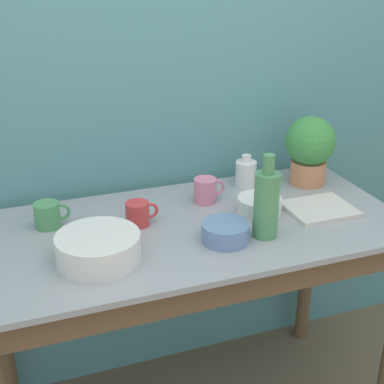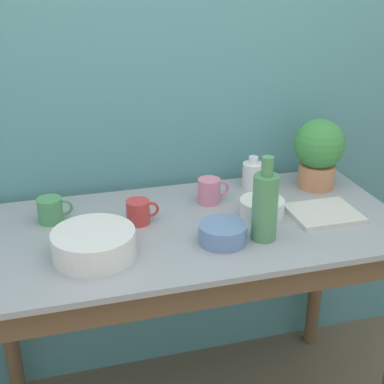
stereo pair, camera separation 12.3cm
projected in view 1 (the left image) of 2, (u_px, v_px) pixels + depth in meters
name	position (u px, v px, depth m)	size (l,w,h in m)	color
wall_back	(156.00, 99.00, 2.00)	(6.00, 0.05, 2.40)	teal
counter_table	(195.00, 271.00, 1.84)	(1.43, 0.69, 0.87)	brown
potted_plant	(310.00, 147.00, 2.06)	(0.19, 0.19, 0.27)	tan
bowl_wash_large	(98.00, 248.00, 1.57)	(0.25, 0.25, 0.08)	silver
bottle_tall	(266.00, 203.00, 1.68)	(0.08, 0.08, 0.28)	#4C8C59
bottle_short	(246.00, 173.00, 2.08)	(0.08, 0.08, 0.13)	white
mug_green	(48.00, 215.00, 1.76)	(0.12, 0.08, 0.08)	#4C935B
mug_red	(138.00, 214.00, 1.78)	(0.11, 0.08, 0.08)	#C63838
mug_pink	(206.00, 190.00, 1.94)	(0.12, 0.08, 0.09)	pink
bowl_small_enamel_white	(260.00, 205.00, 1.86)	(0.15, 0.15, 0.06)	silver
bowl_small_blue	(225.00, 232.00, 1.68)	(0.15, 0.15, 0.06)	#6684B2
tray_board	(319.00, 209.00, 1.88)	(0.23, 0.20, 0.02)	beige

